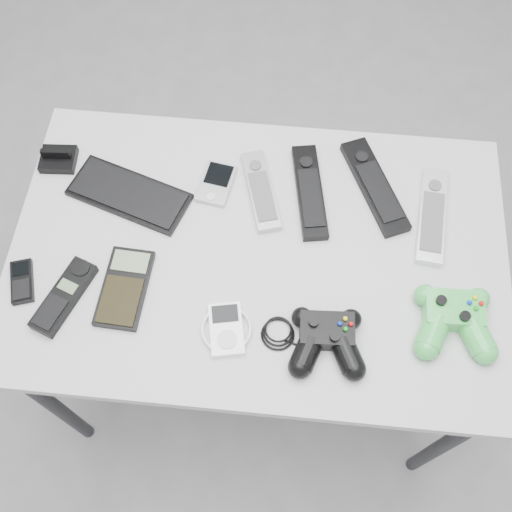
# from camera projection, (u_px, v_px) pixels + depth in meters

# --- Properties ---
(floor) EXTENTS (3.50, 3.50, 0.00)m
(floor) POSITION_uv_depth(u_px,v_px,m) (272.00, 344.00, 1.91)
(floor) COLOR slate
(floor) RESTS_ON ground
(desk) EXTENTS (1.05, 0.68, 0.70)m
(desk) POSITION_uv_depth(u_px,v_px,m) (258.00, 264.00, 1.32)
(desk) COLOR #A8A8AA
(desk) RESTS_ON floor
(pda_keyboard) EXTENTS (0.29, 0.19, 0.02)m
(pda_keyboard) POSITION_uv_depth(u_px,v_px,m) (129.00, 194.00, 1.32)
(pda_keyboard) COLOR black
(pda_keyboard) RESTS_ON desk
(dock_bracket) EXTENTS (0.08, 0.07, 0.04)m
(dock_bracket) POSITION_uv_depth(u_px,v_px,m) (57.00, 156.00, 1.35)
(dock_bracket) COLOR black
(dock_bracket) RESTS_ON desk
(pda) EXTENTS (0.09, 0.12, 0.02)m
(pda) POSITION_uv_depth(u_px,v_px,m) (216.00, 183.00, 1.33)
(pda) COLOR #A6A6AD
(pda) RESTS_ON desk
(remote_silver_a) EXTENTS (0.11, 0.21, 0.02)m
(remote_silver_a) POSITION_uv_depth(u_px,v_px,m) (261.00, 190.00, 1.32)
(remote_silver_a) COLOR #A6A6AD
(remote_silver_a) RESTS_ON desk
(remote_black_a) EXTENTS (0.10, 0.24, 0.02)m
(remote_black_a) POSITION_uv_depth(u_px,v_px,m) (310.00, 191.00, 1.32)
(remote_black_a) COLOR black
(remote_black_a) RESTS_ON desk
(remote_black_b) EXTENTS (0.16, 0.25, 0.02)m
(remote_black_b) POSITION_uv_depth(u_px,v_px,m) (375.00, 186.00, 1.32)
(remote_black_b) COLOR black
(remote_black_b) RESTS_ON desk
(remote_silver_b) EXTENTS (0.08, 0.24, 0.02)m
(remote_silver_b) POSITION_uv_depth(u_px,v_px,m) (432.00, 215.00, 1.29)
(remote_silver_b) COLOR silver
(remote_silver_b) RESTS_ON desk
(mobile_phone) EXTENTS (0.07, 0.10, 0.02)m
(mobile_phone) POSITION_uv_depth(u_px,v_px,m) (22.00, 281.00, 1.22)
(mobile_phone) COLOR black
(mobile_phone) RESTS_ON desk
(cordless_handset) EXTENTS (0.11, 0.18, 0.03)m
(cordless_handset) POSITION_uv_depth(u_px,v_px,m) (64.00, 296.00, 1.20)
(cordless_handset) COLOR black
(cordless_handset) RESTS_ON desk
(calculator) EXTENTS (0.10, 0.18, 0.02)m
(calculator) POSITION_uv_depth(u_px,v_px,m) (124.00, 288.00, 1.22)
(calculator) COLOR black
(calculator) RESTS_ON desk
(mp3_player) EXTENTS (0.12, 0.13, 0.02)m
(mp3_player) POSITION_uv_depth(u_px,v_px,m) (226.00, 329.00, 1.17)
(mp3_player) COLOR white
(mp3_player) RESTS_ON desk
(controller_black) EXTENTS (0.26, 0.17, 0.05)m
(controller_black) POSITION_uv_depth(u_px,v_px,m) (327.00, 338.00, 1.15)
(controller_black) COLOR black
(controller_black) RESTS_ON desk
(controller_green) EXTENTS (0.16, 0.17, 0.05)m
(controller_green) POSITION_uv_depth(u_px,v_px,m) (454.00, 318.00, 1.17)
(controller_green) COLOR green
(controller_green) RESTS_ON desk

